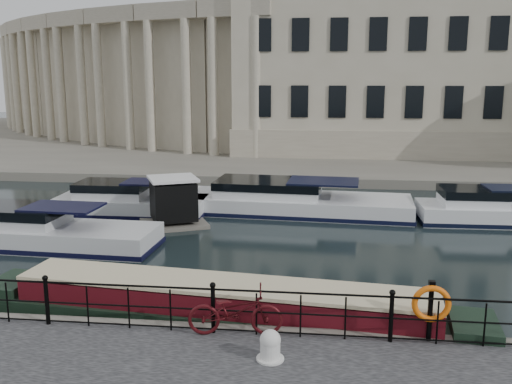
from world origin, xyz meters
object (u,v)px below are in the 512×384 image
Objects in this scene: bicycle at (235,311)px; mooring_bollard at (270,346)px; narrowboat at (223,313)px; life_ring_post at (431,305)px; harbour_hut at (173,204)px.

bicycle is 3.27× the size of mooring_bollard.
bicycle is 0.16× the size of narrowboat.
life_ring_post is at bearing 19.38° from mooring_bollard.
harbour_hut is (-3.82, 9.70, 0.59)m from narrowboat.
bicycle is at bearing 129.80° from mooring_bollard.
bicycle is at bearing -63.58° from narrowboat.
bicycle is 12.10m from harbour_hut.
mooring_bollard is at bearing -160.62° from life_ring_post.
mooring_bollard is at bearing -54.60° from narrowboat.
narrowboat is (-4.91, 1.44, -1.06)m from life_ring_post.
mooring_bollard reaches higher than narrowboat.
bicycle is 0.64× the size of harbour_hut.
harbour_hut is (-5.29, 12.35, 0.09)m from mooring_bollard.
harbour_hut is (-4.39, 11.28, -0.16)m from bicycle.
mooring_bollard is 3.07m from narrowboat.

